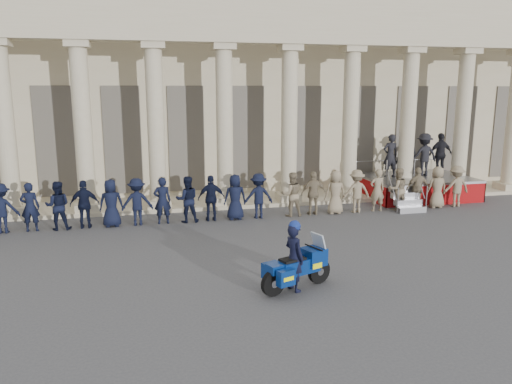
# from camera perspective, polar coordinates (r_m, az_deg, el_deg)

# --- Properties ---
(ground) EXTENTS (90.00, 90.00, 0.00)m
(ground) POSITION_cam_1_polar(r_m,az_deg,el_deg) (12.19, -3.27, -10.58)
(ground) COLOR #424245
(ground) RESTS_ON ground
(building) EXTENTS (40.00, 12.50, 9.00)m
(building) POSITION_cam_1_polar(r_m,az_deg,el_deg) (25.94, -9.05, 11.34)
(building) COLOR #BCAE8D
(building) RESTS_ON ground
(officer_rank) EXTENTS (22.01, 0.62, 1.64)m
(officer_rank) POSITION_cam_1_polar(r_m,az_deg,el_deg) (17.67, -6.96, -0.80)
(officer_rank) COLOR black
(officer_rank) RESTS_ON ground
(reviewing_stand) EXTENTS (4.48, 4.24, 2.74)m
(reviewing_stand) POSITION_cam_1_polar(r_m,az_deg,el_deg) (22.59, 18.05, 3.04)
(reviewing_stand) COLOR gray
(reviewing_stand) RESTS_ON ground
(motorcycle) EXTENTS (1.88, 1.13, 1.27)m
(motorcycle) POSITION_cam_1_polar(r_m,az_deg,el_deg) (11.79, 4.77, -8.52)
(motorcycle) COLOR black
(motorcycle) RESTS_ON ground
(rider) EXTENTS (0.57, 0.68, 1.69)m
(rider) POSITION_cam_1_polar(r_m,az_deg,el_deg) (11.63, 4.38, -7.27)
(rider) COLOR black
(rider) RESTS_ON ground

